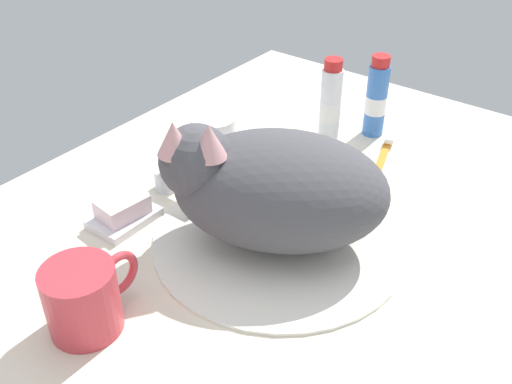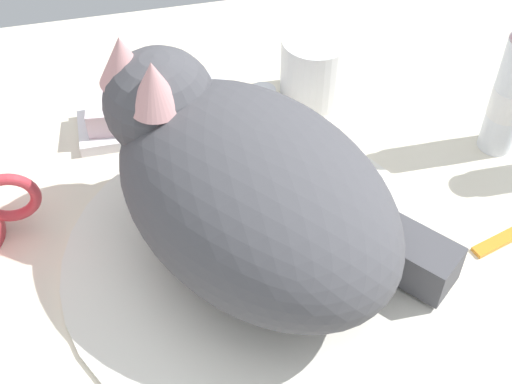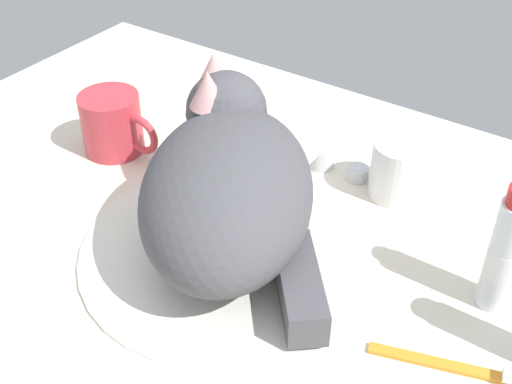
% 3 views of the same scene
% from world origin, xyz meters
% --- Properties ---
extents(ground_plane, '(1.10, 0.83, 0.03)m').
position_xyz_m(ground_plane, '(0.00, 0.00, -0.01)').
color(ground_plane, silver).
extents(sink_basin, '(0.34, 0.34, 0.01)m').
position_xyz_m(sink_basin, '(0.00, 0.00, 0.00)').
color(sink_basin, white).
rests_on(sink_basin, ground_plane).
extents(faucet, '(0.14, 0.10, 0.05)m').
position_xyz_m(faucet, '(0.00, 0.19, 0.02)').
color(faucet, silver).
rests_on(faucet, ground_plane).
extents(cat, '(0.31, 0.33, 0.17)m').
position_xyz_m(cat, '(-0.01, 0.01, 0.09)').
color(cat, '#4C4C51').
rests_on(cat, sink_basin).
extents(coffee_mug, '(0.12, 0.08, 0.08)m').
position_xyz_m(coffee_mug, '(-0.25, 0.08, 0.04)').
color(coffee_mug, '#C63842').
rests_on(coffee_mug, ground_plane).
extents(rinse_cup, '(0.07, 0.07, 0.07)m').
position_xyz_m(rinse_cup, '(0.11, 0.21, 0.04)').
color(rinse_cup, white).
rests_on(rinse_cup, ground_plane).
extents(soap_dish, '(0.09, 0.06, 0.01)m').
position_xyz_m(soap_dish, '(-0.10, 0.20, 0.01)').
color(soap_dish, white).
rests_on(soap_dish, ground_plane).
extents(soap_bar, '(0.07, 0.05, 0.03)m').
position_xyz_m(soap_bar, '(-0.10, 0.20, 0.03)').
color(soap_bar, silver).
rests_on(soap_bar, soap_dish).
extents(toothpaste_bottle, '(0.04, 0.04, 0.15)m').
position_xyz_m(toothpaste_bottle, '(0.27, 0.09, 0.07)').
color(toothpaste_bottle, white).
rests_on(toothpaste_bottle, ground_plane).
extents(toothbrush, '(0.14, 0.06, 0.02)m').
position_xyz_m(toothbrush, '(0.27, -0.01, 0.01)').
color(toothbrush, orange).
rests_on(toothbrush, ground_plane).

